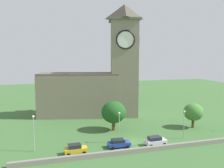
% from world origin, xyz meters
% --- Properties ---
extents(ground_plane, '(200.00, 200.00, 0.00)m').
position_xyz_m(ground_plane, '(0.00, 15.00, 0.00)').
color(ground_plane, '#3D6633').
extents(church, '(30.88, 15.93, 32.61)m').
position_xyz_m(church, '(-1.98, 23.84, 10.74)').
color(church, gray).
rests_on(church, ground).
extents(quay_barrier, '(47.61, 0.70, 0.87)m').
position_xyz_m(quay_barrier, '(0.00, -5.82, 0.43)').
color(quay_barrier, gray).
rests_on(quay_barrier, ground).
extents(car_yellow, '(4.17, 2.14, 1.88)m').
position_xyz_m(car_yellow, '(-12.52, -3.32, 0.95)').
color(car_yellow, gold).
rests_on(car_yellow, ground).
extents(car_blue, '(4.43, 2.37, 1.63)m').
position_xyz_m(car_blue, '(-3.91, -2.34, 0.83)').
color(car_blue, '#233D9E').
rests_on(car_blue, ground).
extents(car_white, '(4.44, 2.42, 1.84)m').
position_xyz_m(car_white, '(3.44, -3.45, 0.93)').
color(car_white, silver).
rests_on(car_white, ground).
extents(streetlamp_west_end, '(0.44, 0.44, 6.92)m').
position_xyz_m(streetlamp_west_end, '(-19.74, 0.12, 4.63)').
color(streetlamp_west_end, '#9EA0A5').
rests_on(streetlamp_west_end, ground).
extents(streetlamp_west_mid, '(0.44, 0.44, 6.52)m').
position_xyz_m(streetlamp_west_mid, '(-3.13, -0.20, 4.40)').
color(streetlamp_west_mid, '#9EA0A5').
rests_on(streetlamp_west_mid, ground).
extents(streetlamp_central, '(0.44, 0.44, 6.20)m').
position_xyz_m(streetlamp_central, '(11.20, -1.45, 4.21)').
color(streetlamp_central, '#9EA0A5').
rests_on(streetlamp_central, ground).
extents(tree_by_tower, '(5.87, 5.87, 7.12)m').
position_xyz_m(tree_by_tower, '(-1.76, 8.38, 4.46)').
color(tree_by_tower, brown).
rests_on(tree_by_tower, ground).
extents(tree_riverside_east, '(4.80, 4.80, 6.15)m').
position_xyz_m(tree_riverside_east, '(17.92, 4.94, 3.96)').
color(tree_riverside_east, brown).
rests_on(tree_riverside_east, ground).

